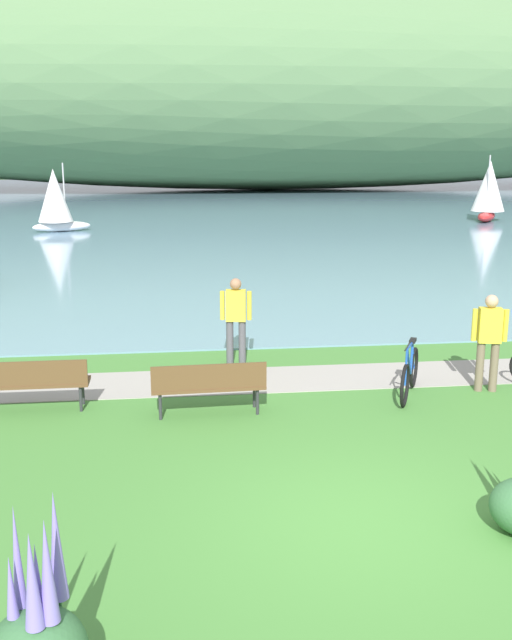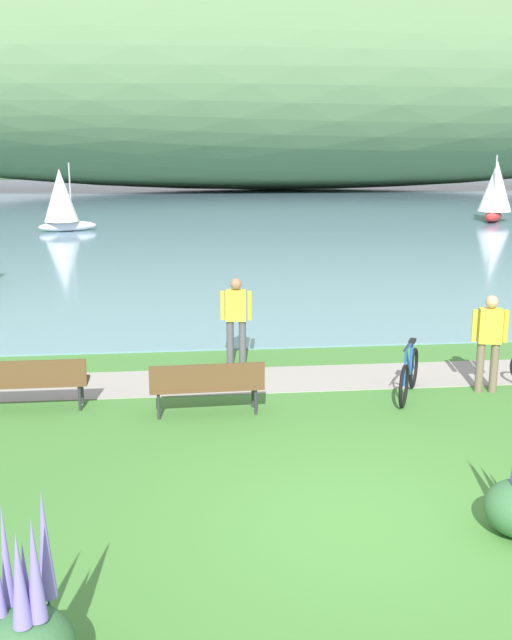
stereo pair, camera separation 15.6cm
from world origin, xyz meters
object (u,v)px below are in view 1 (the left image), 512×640
Objects in this scene: park_bench_further_along at (31,380)px; person_on_the_grass at (489,337)px; sailboat_far_off at (489,190)px; person_at_shoreline at (236,316)px; park_bench_near_camera at (209,384)px; sailboat_nearest_to_shore at (55,200)px; bicycle_beside_path at (410,374)px.

park_bench_further_along is 1.05× the size of person_on_the_grass.
person_at_shoreline is at bearing -122.62° from sailboat_far_off.
park_bench_further_along is 34.45m from sailboat_far_off.
park_bench_near_camera is at bearing -121.10° from sailboat_far_off.
person_at_shoreline is at bearing -73.74° from sailboat_nearest_to_shore.
bicycle_beside_path is at bearing -0.03° from park_bench_further_along.
person_on_the_grass is (4.18, -2.07, 0.00)m from person_at_shoreline.
bicycle_beside_path is 1.54m from person_on_the_grass.
park_bench_near_camera is 0.55× the size of sailboat_nearest_to_shore.
sailboat_nearest_to_shore reaches higher than park_bench_near_camera.
person_on_the_grass is (4.85, 0.61, 0.46)m from park_bench_near_camera.
park_bench_further_along is at bearing -82.63° from sailboat_nearest_to_shore.
bicycle_beside_path is 0.94× the size of person_on_the_grass.
sailboat_nearest_to_shore is (-6.76, 23.17, 0.62)m from person_at_shoreline.
person_on_the_grass is at bearing -113.87° from sailboat_far_off.
sailboat_far_off is at bearing 58.90° from park_bench_near_camera.
park_bench_further_along is 6.24m from bicycle_beside_path.
sailboat_far_off is (16.52, 25.82, 0.77)m from person_at_shoreline.
bicycle_beside_path reaches higher than park_bench_further_along.
bicycle_beside_path is 27.12m from sailboat_nearest_to_shore.
sailboat_nearest_to_shore reaches higher than park_bench_further_along.
sailboat_far_off is (23.28, 2.65, 0.14)m from sailboat_nearest_to_shore.
person_on_the_grass is at bearing -66.58° from sailboat_nearest_to_shore.
park_bench_further_along is at bearing 179.97° from bicycle_beside_path.
bicycle_beside_path is (3.43, 0.49, -0.12)m from park_bench_near_camera.
park_bench_near_camera is at bearing -171.89° from bicycle_beside_path.
bicycle_beside_path is at bearing -69.44° from sailboat_nearest_to_shore.
person_on_the_grass is 0.52× the size of sailboat_nearest_to_shore.
person_at_shoreline reaches higher than park_bench_near_camera.
park_bench_near_camera is at bearing -9.97° from park_bench_further_along.
person_at_shoreline is 0.47× the size of sailboat_far_off.
sailboat_far_off reaches higher than person_on_the_grass.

